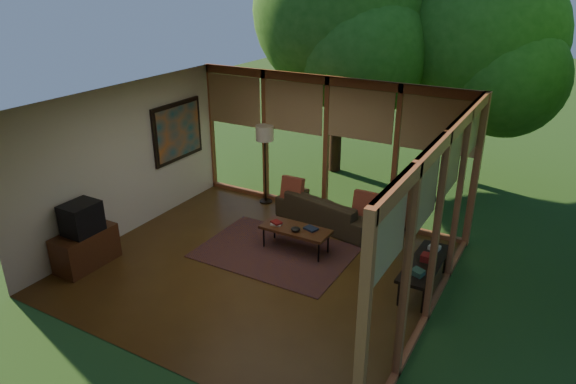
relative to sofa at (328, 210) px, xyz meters
The scene contains 25 objects.
floor 2.05m from the sofa, 99.04° to the right, with size 5.50×5.50×0.00m, color brown.
ceiling 3.14m from the sofa, 99.04° to the right, with size 5.50×5.50×0.00m, color silver.
wall_left 3.81m from the sofa, 146.90° to the right, with size 0.04×5.00×2.70m, color silver.
wall_front 4.63m from the sofa, 94.04° to the right, with size 5.50×0.04×2.70m, color silver.
window_wall_back 1.21m from the sofa, 122.46° to the left, with size 5.50×0.12×2.70m, color #96512E.
window_wall_right 3.32m from the sofa, 39.43° to the right, with size 0.12×5.00×2.70m, color #96512E.
tree_nw 4.54m from the sofa, 111.95° to the left, with size 3.87×3.87×5.62m.
tree_ne 4.88m from the sofa, 64.18° to the left, with size 3.38×3.38×4.87m.
rug 1.49m from the sofa, 102.71° to the right, with size 2.53×1.79×0.01m, color brown.
sofa is the anchor object (origin of this frame).
pillow_left 0.81m from the sofa, behind, with size 0.43×0.14×0.43m, color maroon.
pillow_right 0.81m from the sofa, ahead, with size 0.44×0.15×0.44m, color maroon.
ct_book_lower 1.31m from the sofa, 108.25° to the right, with size 0.18×0.14×0.03m, color beige.
ct_book_upper 1.31m from the sofa, 108.25° to the right, with size 0.18×0.14×0.03m, color maroon.
ct_book_side 1.13m from the sofa, 80.06° to the right, with size 0.22×0.16×0.03m, color #161F32.
ct_bowl 1.29m from the sofa, 90.30° to the right, with size 0.16×0.16×0.07m, color black.
media_cabinet 4.31m from the sofa, 130.33° to the right, with size 0.50×1.00×0.60m, color #532B16.
television 4.33m from the sofa, 130.13° to the right, with size 0.45×0.55×0.50m, color black.
console_book_a 2.67m from the sofa, 38.56° to the right, with size 0.22×0.16×0.08m, color #305443.
console_book_b 2.42m from the sofa, 30.16° to the right, with size 0.23×0.17×0.10m, color maroon.
console_book_c 2.24m from the sofa, 21.25° to the right, with size 0.23×0.16×0.06m, color beige.
floor_lamp 1.95m from the sofa, 169.42° to the left, with size 0.36×0.36×1.65m.
coffee_table 1.19m from the sofa, 92.74° to the right, with size 1.20×0.50×0.43m.
side_console 2.44m from the sofa, 31.18° to the right, with size 0.60×1.40×0.46m.
wall_painting 3.34m from the sofa, 168.80° to the right, with size 0.06×1.35×1.15m.
Camera 1 is at (3.98, -6.01, 4.39)m, focal length 32.00 mm.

